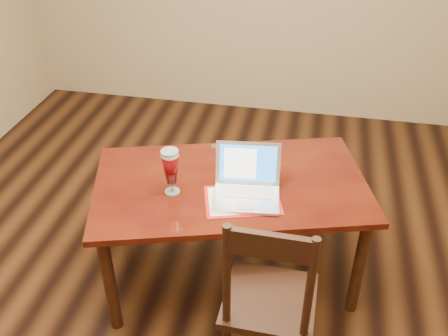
# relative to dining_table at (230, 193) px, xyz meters

# --- Properties ---
(ground) EXTENTS (5.00, 5.00, 0.00)m
(ground) POSITION_rel_dining_table_xyz_m (-0.20, -0.14, -0.65)
(ground) COLOR black
(ground) RESTS_ON ground
(room_shell) EXTENTS (4.51, 5.01, 2.71)m
(room_shell) POSITION_rel_dining_table_xyz_m (-0.20, -0.14, 1.11)
(room_shell) COLOR tan
(room_shell) RESTS_ON ground
(dining_table) EXTENTS (1.75, 1.29, 1.01)m
(dining_table) POSITION_rel_dining_table_xyz_m (0.00, 0.00, 0.00)
(dining_table) COLOR #4C180A
(dining_table) RESTS_ON ground
(dining_chair) EXTENTS (0.46, 0.44, 1.07)m
(dining_chair) POSITION_rel_dining_table_xyz_m (0.32, -0.62, -0.15)
(dining_chair) COLOR black
(dining_chair) RESTS_ON ground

